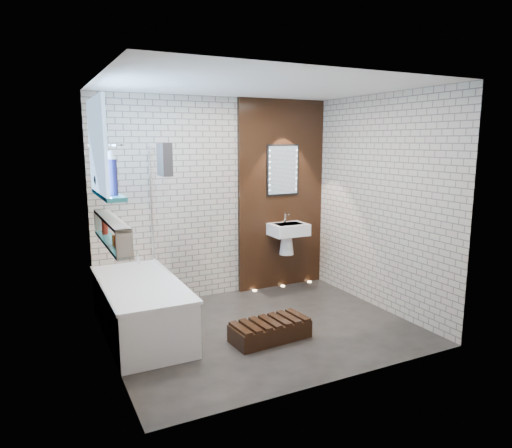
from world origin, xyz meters
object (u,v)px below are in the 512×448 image
washbasin (288,234)px  led_mirror (283,170)px  walnut_step (270,331)px  bathtub (141,308)px  bath_screen (160,209)px

washbasin → led_mirror: (0.00, 0.16, 0.86)m
washbasin → led_mirror: 0.88m
washbasin → walnut_step: 1.84m
bathtub → washbasin: 2.32m
bath_screen → bathtub: bearing=-128.9°
bathtub → bath_screen: (0.35, 0.44, 0.99)m
led_mirror → walnut_step: led_mirror is taller
bath_screen → led_mirror: led_mirror is taller
walnut_step → washbasin: bearing=53.7°
walnut_step → bath_screen: bearing=124.3°
led_mirror → walnut_step: bearing=-123.4°
bathtub → led_mirror: 2.68m
walnut_step → bathtub: bearing=147.2°
washbasin → led_mirror: bearing=90.0°
bath_screen → washbasin: 1.89m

